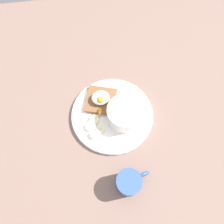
{
  "coord_description": "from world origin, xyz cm",
  "views": [
    {
      "loc": [
        -4.02,
        -28.57,
        71.5
      ],
      "look_at": [
        0.0,
        0.0,
        5.0
      ],
      "focal_mm": 35.0,
      "sensor_mm": 36.0,
      "label": 1
    }
  ],
  "objects": [
    {
      "name": "plate",
      "position": [
        0.0,
        0.0,
        2.8
      ],
      "size": [
        27.8,
        27.8,
        1.6
      ],
      "color": "white",
      "rests_on": "ground_plane"
    },
    {
      "name": "oatmeal_bowl",
      "position": [
        4.03,
        -1.65,
        6.17
      ],
      "size": [
        12.0,
        12.0,
        6.23
      ],
      "color": "white",
      "rests_on": "plate"
    },
    {
      "name": "banana_slice_left",
      "position": [
        -6.85,
        -6.74,
        3.71
      ],
      "size": [
        3.42,
        3.33,
        1.58
      ],
      "color": "#F0E4C5",
      "rests_on": "plate"
    },
    {
      "name": "banana_slice_right",
      "position": [
        -7.67,
        -3.64,
        3.7
      ],
      "size": [
        3.95,
        4.05,
        1.64
      ],
      "color": "#F4E5C2",
      "rests_on": "plate"
    },
    {
      "name": "banana_slice_front",
      "position": [
        -6.13,
        -1.4,
        3.73
      ],
      "size": [
        4.52,
        4.5,
        1.76
      ],
      "color": "beige",
      "rests_on": "plate"
    },
    {
      "name": "coffee_mug",
      "position": [
        1.7,
        -22.92,
        5.95
      ],
      "size": [
        10.27,
        7.27,
        7.67
      ],
      "color": "#325386",
      "rests_on": "ground_plane"
    },
    {
      "name": "banana_slice_back",
      "position": [
        -4.46,
        -5.03,
        3.48
      ],
      "size": [
        3.99,
        3.99,
        1.02
      ],
      "color": "beige",
      "rests_on": "plate"
    },
    {
      "name": "toast_slice",
      "position": [
        -3.14,
        5.36,
        3.86
      ],
      "size": [
        12.62,
        12.62,
        1.54
      ],
      "color": "brown",
      "rests_on": "plate"
    },
    {
      "name": "poached_egg",
      "position": [
        -3.17,
        5.18,
        5.95
      ],
      "size": [
        6.26,
        8.44,
        3.31
      ],
      "color": "white",
      "rests_on": "toast_slice"
    },
    {
      "name": "ground_plane",
      "position": [
        0.0,
        0.0,
        1.0
      ],
      "size": [
        120.0,
        120.0,
        2.0
      ],
      "primitive_type": "cube",
      "color": "#7B6055",
      "rests_on": "ground"
    }
  ]
}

